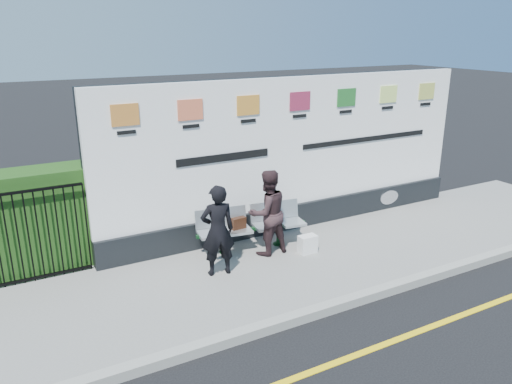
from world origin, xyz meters
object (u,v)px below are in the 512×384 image
billboard (296,164)px  woman_right (268,213)px  bench (252,237)px  woman_left (218,231)px

billboard → woman_right: bearing=-142.8°
bench → woman_left: size_ratio=1.31×
woman_right → bench: bearing=-66.5°
billboard → bench: 1.77m
woman_right → billboard: bearing=-145.6°
billboard → woman_left: 2.58m
billboard → bench: (-1.28, -0.57, -1.09)m
bench → woman_right: woman_right is taller
bench → woman_right: 0.65m
woman_left → bench: bearing=-138.9°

